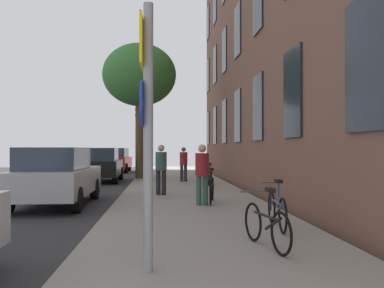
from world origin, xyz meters
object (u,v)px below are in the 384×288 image
(car_1, at_px, (56,176))
(traffic_light, at_px, (140,125))
(pedestrian_0, at_px, (202,170))
(pedestrian_2, at_px, (184,162))
(bicycle_1, at_px, (277,209))
(car_2, at_px, (101,164))
(pedestrian_1, at_px, (161,166))
(bicycle_2, at_px, (212,189))
(tree_near, at_px, (139,76))
(bicycle_0, at_px, (266,224))
(bicycle_3, at_px, (210,178))
(sign_post, at_px, (146,117))
(car_3, at_px, (116,160))

(car_1, bearing_deg, traffic_light, 78.36)
(pedestrian_0, height_order, pedestrian_2, pedestrian_0)
(bicycle_1, xyz_separation_m, car_2, (-4.99, 12.63, 0.36))
(pedestrian_1, bearing_deg, pedestrian_2, 79.20)
(car_1, bearing_deg, bicycle_2, -6.85)
(pedestrian_2, bearing_deg, car_1, -120.00)
(tree_near, distance_m, car_2, 4.79)
(bicycle_0, bearing_deg, pedestrian_0, 95.80)
(tree_near, distance_m, bicycle_1, 14.54)
(bicycle_3, height_order, pedestrian_0, pedestrian_0)
(car_2, bearing_deg, sign_post, -80.07)
(car_1, height_order, car_2, same)
(bicycle_0, distance_m, bicycle_3, 9.91)
(pedestrian_0, bearing_deg, car_3, 103.07)
(bicycle_0, height_order, car_1, car_1)
(tree_near, relative_size, car_3, 1.50)
(pedestrian_2, bearing_deg, bicycle_2, -87.15)
(car_3, bearing_deg, traffic_light, -74.90)
(bicycle_1, distance_m, car_2, 13.59)
(car_1, height_order, car_3, same)
(bicycle_2, bearing_deg, sign_post, -103.97)
(tree_near, xyz_separation_m, pedestrian_2, (2.08, -2.23, -4.23))
(pedestrian_2, relative_size, car_3, 0.34)
(bicycle_3, height_order, pedestrian_1, pedestrian_1)
(pedestrian_0, bearing_deg, bicycle_2, 57.88)
(bicycle_2, relative_size, bicycle_3, 1.03)
(car_1, relative_size, car_2, 1.06)
(sign_post, bearing_deg, bicycle_1, 47.60)
(sign_post, xyz_separation_m, pedestrian_1, (0.19, 8.36, -0.95))
(traffic_light, bearing_deg, car_1, -101.64)
(traffic_light, height_order, tree_near, tree_near)
(tree_near, bearing_deg, pedestrian_1, -81.97)
(bicycle_1, bearing_deg, car_2, 111.54)
(tree_near, xyz_separation_m, car_2, (-1.78, -0.73, -4.39))
(bicycle_2, height_order, car_1, car_1)
(car_2, bearing_deg, pedestrian_0, -67.28)
(car_3, bearing_deg, bicycle_3, -68.63)
(pedestrian_1, bearing_deg, pedestrian_0, -67.11)
(bicycle_2, xyz_separation_m, bicycle_3, (0.49, 4.63, -0.01))
(bicycle_0, relative_size, pedestrian_0, 0.98)
(bicycle_2, height_order, car_2, car_2)
(bicycle_0, distance_m, car_2, 14.80)
(car_2, relative_size, car_3, 0.93)
(tree_near, xyz_separation_m, pedestrian_0, (2.13, -10.08, -4.20))
(traffic_light, distance_m, tree_near, 2.47)
(bicycle_0, xyz_separation_m, car_3, (-4.59, 22.46, 0.37))
(bicycle_0, relative_size, bicycle_2, 0.95)
(bicycle_0, xyz_separation_m, pedestrian_2, (-0.54, 12.62, 0.53))
(bicycle_1, bearing_deg, sign_post, -132.40)
(sign_post, xyz_separation_m, tree_near, (-0.87, 15.91, 3.24))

